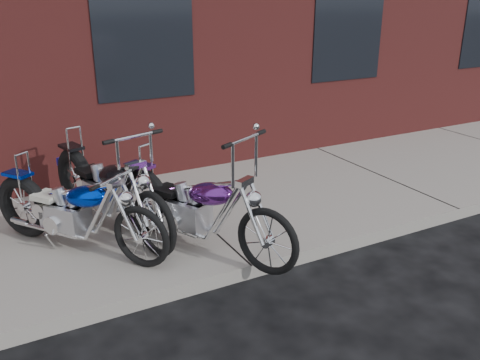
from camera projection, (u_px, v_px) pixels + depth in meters
ground at (252, 279)px, 5.11m from camera, size 120.00×120.00×0.00m
sidewalk at (193, 217)px, 6.33m from camera, size 22.00×3.00×0.15m
chopper_purple at (195, 211)px, 5.26m from camera, size 1.17×2.16×1.33m
chopper_blue at (74, 214)px, 5.26m from camera, size 1.42×1.86×0.97m
chopper_third at (108, 192)px, 5.75m from camera, size 0.85×2.37×1.23m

